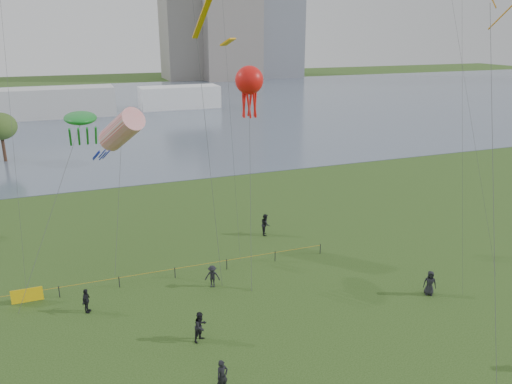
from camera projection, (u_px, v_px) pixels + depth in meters
name	position (u px, v px, depth m)	size (l,w,h in m)	color
lake	(117.00, 110.00, 113.19)	(400.00, 120.00, 0.08)	slate
building_mid	(228.00, 25.00, 177.78)	(20.00, 20.00, 38.00)	gray
building_low	(186.00, 39.00, 180.02)	(16.00, 18.00, 28.00)	slate
pavilion_left	(59.00, 102.00, 103.82)	(22.00, 8.00, 6.00)	silver
pavilion_right	(180.00, 97.00, 115.30)	(18.00, 7.00, 5.00)	white
fence	(88.00, 285.00, 34.67)	(24.07, 0.07, 1.05)	black
spectator_a	(201.00, 326.00, 29.20)	(0.91, 0.71, 1.87)	black
spectator_b	(212.00, 276.00, 35.35)	(1.07, 0.62, 1.66)	black
spectator_c	(86.00, 301.00, 32.16)	(0.97, 0.41, 1.66)	black
spectator_d	(430.00, 283.00, 34.31)	(0.86, 0.56, 1.76)	black
spectator_f	(222.00, 376.00, 25.07)	(0.65, 0.43, 1.80)	black
spectator_g	(265.00, 224.00, 44.38)	(0.94, 0.73, 1.93)	black
kite_windsock	(121.00, 130.00, 39.22)	(4.33, 7.67, 11.94)	#3F3F42
kite_creature	(80.00, 119.00, 34.68)	(6.32, 6.94, 12.02)	#3F3F42
kite_octopus	(249.00, 81.00, 38.79)	(3.88, 9.10, 14.85)	#3F3F42
kite_delta	(492.00, 19.00, 26.20)	(4.79, 8.88, 19.74)	#3F3F42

